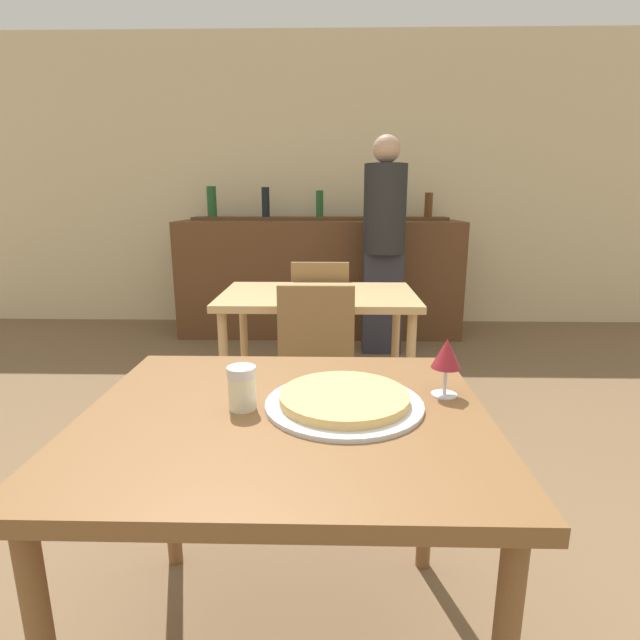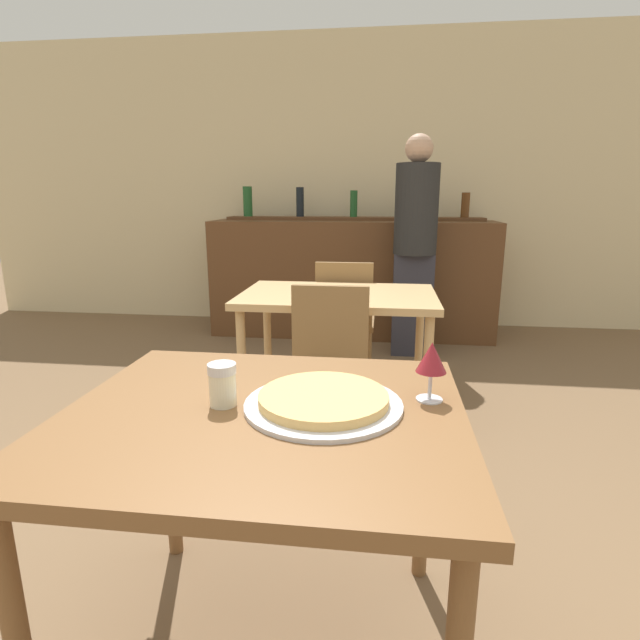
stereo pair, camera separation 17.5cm
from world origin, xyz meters
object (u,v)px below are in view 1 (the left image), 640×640
at_px(chair_far_side_front, 315,365).
at_px(chair_far_side_back, 320,314).
at_px(pizza_tray, 344,400).
at_px(person_standing, 384,239).
at_px(wine_glass, 447,355).
at_px(cheese_shaker, 242,388).

relative_size(chair_far_side_front, chair_far_side_back, 1.00).
bearing_deg(pizza_tray, chair_far_side_front, 95.73).
height_order(chair_far_side_front, person_standing, person_standing).
bearing_deg(chair_far_side_front, wine_glass, -69.33).
bearing_deg(cheese_shaker, chair_far_side_back, 86.12).
relative_size(chair_far_side_front, cheese_shaker, 7.74).
bearing_deg(chair_far_side_back, pizza_tray, 92.90).
height_order(chair_far_side_back, pizza_tray, chair_far_side_back).
xyz_separation_m(chair_far_side_back, wine_glass, (0.38, -2.08, 0.38)).
xyz_separation_m(chair_far_side_front, pizza_tray, (0.11, -1.09, 0.29)).
bearing_deg(chair_far_side_front, person_standing, 74.46).
height_order(chair_far_side_back, cheese_shaker, cheese_shaker).
bearing_deg(chair_far_side_back, chair_far_side_front, 90.00).
distance_m(chair_far_side_front, cheese_shaker, 1.17).
bearing_deg(chair_far_side_back, cheese_shaker, 86.12).
distance_m(chair_far_side_back, person_standing, 0.99).
height_order(chair_far_side_back, wine_glass, wine_glass).
height_order(chair_far_side_front, chair_far_side_back, same).
xyz_separation_m(person_standing, wine_glass, (-0.12, -2.81, -0.07)).
bearing_deg(chair_far_side_back, person_standing, -124.63).
height_order(chair_far_side_front, wine_glass, wine_glass).
xyz_separation_m(chair_far_side_front, chair_far_side_back, (-0.00, 1.07, 0.00)).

